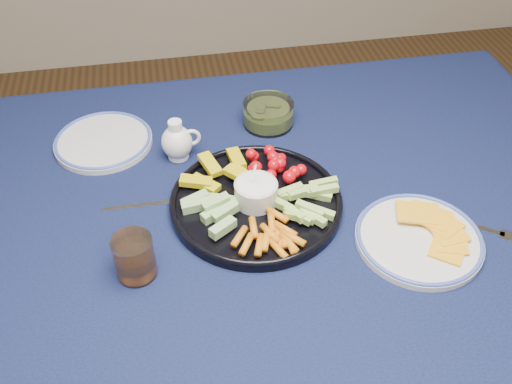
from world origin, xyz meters
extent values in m
cylinder|color=#4C2D19|center=(0.72, 0.42, 0.35)|extent=(0.07, 0.07, 0.70)
cube|color=#4C2D19|center=(0.00, 0.00, 0.72)|extent=(1.60, 1.00, 0.04)
cube|color=black|center=(0.00, 0.00, 0.74)|extent=(1.66, 1.06, 0.01)
cube|color=black|center=(0.00, 0.53, 0.60)|extent=(1.66, 0.01, 0.30)
cylinder|color=black|center=(0.12, 0.05, 0.75)|extent=(0.32, 0.32, 0.01)
torus|color=black|center=(0.12, 0.05, 0.76)|extent=(0.32, 0.32, 0.01)
cylinder|color=silver|center=(0.12, 0.05, 0.78)|extent=(0.08, 0.08, 0.04)
cylinder|color=white|center=(0.12, 0.05, 0.80)|extent=(0.07, 0.07, 0.01)
cylinder|color=white|center=(-0.01, 0.23, 0.75)|extent=(0.04, 0.04, 0.01)
ellipsoid|color=white|center=(-0.01, 0.23, 0.78)|extent=(0.06, 0.06, 0.07)
cylinder|color=white|center=(-0.01, 0.23, 0.82)|extent=(0.03, 0.03, 0.03)
torus|color=white|center=(0.02, 0.23, 0.79)|extent=(0.04, 0.01, 0.04)
torus|color=#3F53B0|center=(-0.01, 0.23, 0.81)|extent=(0.03, 0.03, 0.00)
cylinder|color=silver|center=(0.19, 0.31, 0.77)|extent=(0.11, 0.11, 0.05)
cylinder|color=#576B1E|center=(0.19, 0.31, 0.76)|extent=(0.09, 0.09, 0.03)
cylinder|color=silver|center=(0.38, -0.09, 0.75)|extent=(0.22, 0.22, 0.01)
torus|color=#3F53B0|center=(0.38, -0.09, 0.76)|extent=(0.22, 0.22, 0.01)
cylinder|color=silver|center=(-0.11, -0.07, 0.79)|extent=(0.07, 0.07, 0.08)
cylinder|color=#C16C16|center=(-0.11, -0.07, 0.77)|extent=(0.06, 0.06, 0.04)
cube|color=white|center=(-0.10, 0.09, 0.75)|extent=(0.13, 0.01, 0.00)
cube|color=white|center=(-0.02, 0.09, 0.75)|extent=(0.03, 0.02, 0.00)
cube|color=white|center=(0.48, -0.06, 0.75)|extent=(0.13, 0.10, 0.00)
cube|color=white|center=(0.55, -0.11, 0.75)|extent=(0.05, 0.04, 0.00)
cylinder|color=silver|center=(-0.17, 0.30, 0.75)|extent=(0.21, 0.21, 0.01)
torus|color=#3F53B0|center=(-0.17, 0.30, 0.76)|extent=(0.20, 0.20, 0.01)
camera|label=1|loc=(-0.03, -0.71, 1.49)|focal=40.00mm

